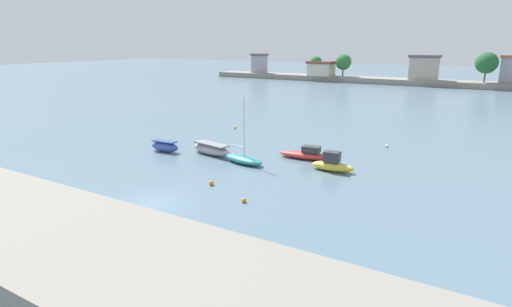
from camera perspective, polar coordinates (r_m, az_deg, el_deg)
ground_plane at (r=29.96m, az=-14.07°, el=-6.72°), size 400.00×400.00×0.00m
seawall_embankment at (r=24.45m, az=-29.80°, el=-10.11°), size 89.06×7.81×2.65m
moored_boat_0 at (r=43.41m, az=-12.53°, el=0.97°), size 3.39×1.34×1.16m
moored_boat_1 at (r=41.50m, az=-6.18°, el=0.60°), size 5.21×2.38×1.18m
moored_boat_2 at (r=38.41m, az=-1.76°, el=-0.76°), size 4.72×2.50×6.20m
moored_boat_3 at (r=40.10m, az=6.83°, el=-0.08°), size 5.21×2.01×1.31m
moored_boat_4 at (r=36.58m, az=10.55°, el=-1.46°), size 3.83×1.38×1.76m
mooring_buoy_0 at (r=54.04m, az=-2.93°, el=3.68°), size 0.39×0.39×0.39m
mooring_buoy_1 at (r=46.41m, az=17.66°, el=1.01°), size 0.33×0.33×0.33m
mooring_buoy_2 at (r=29.19m, az=-1.69°, el=-6.48°), size 0.34×0.34×0.34m
mooring_buoy_3 at (r=32.78m, az=-6.23°, el=-4.06°), size 0.39×0.39×0.39m
distant_shoreline at (r=117.87m, az=21.69°, el=9.98°), size 123.03×8.03×8.78m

